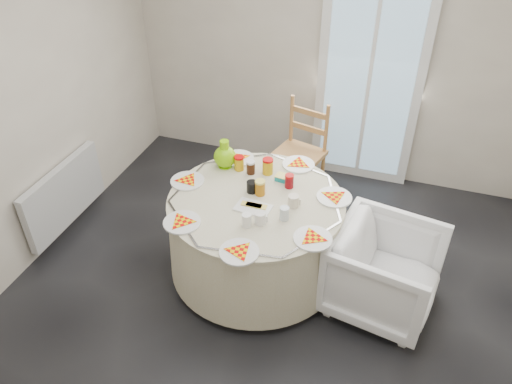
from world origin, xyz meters
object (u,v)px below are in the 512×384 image
(armchair, at_px, (385,268))
(green_pitcher, at_px, (225,152))
(radiator, at_px, (64,195))
(wooden_chair, at_px, (298,155))
(table, at_px, (256,235))

(armchair, relative_size, green_pitcher, 3.23)
(radiator, xyz_separation_m, wooden_chair, (1.82, 1.17, 0.09))
(wooden_chair, bearing_deg, green_pitcher, -104.89)
(radiator, distance_m, table, 1.78)
(table, relative_size, wooden_chair, 1.41)
(table, bearing_deg, wooden_chair, 87.76)
(table, distance_m, green_pitcher, 0.73)
(radiator, bearing_deg, table, 1.46)
(armchair, bearing_deg, radiator, 99.66)
(table, distance_m, wooden_chair, 1.13)
(table, bearing_deg, radiator, -178.54)
(table, height_order, armchair, armchair)
(radiator, bearing_deg, green_pitcher, 16.23)
(wooden_chair, xyz_separation_m, green_pitcher, (-0.44, -0.77, 0.40))
(radiator, relative_size, table, 0.72)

